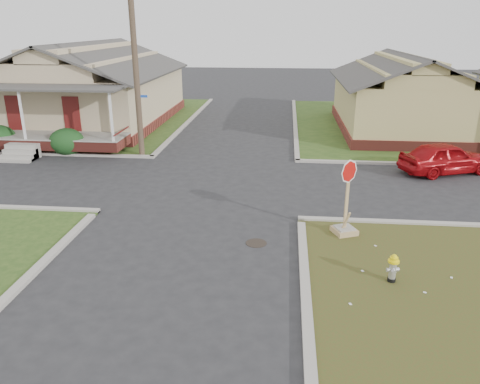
# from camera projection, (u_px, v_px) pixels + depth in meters

# --- Properties ---
(ground) EXTENTS (120.00, 120.00, 0.00)m
(ground) POSITION_uv_depth(u_px,v_px,m) (189.00, 233.00, 14.91)
(ground) COLOR #262629
(ground) RESTS_ON ground
(verge_far_left) EXTENTS (19.00, 19.00, 0.05)m
(verge_far_left) POSITION_uv_depth(u_px,v_px,m) (58.00, 118.00, 32.96)
(verge_far_left) COLOR #2B4719
(verge_far_left) RESTS_ON ground
(curbs) EXTENTS (80.00, 40.00, 0.12)m
(curbs) POSITION_uv_depth(u_px,v_px,m) (212.00, 183.00, 19.59)
(curbs) COLOR #A8A197
(curbs) RESTS_ON ground
(manhole) EXTENTS (0.64, 0.64, 0.01)m
(manhole) POSITION_uv_depth(u_px,v_px,m) (256.00, 243.00, 14.24)
(manhole) COLOR black
(manhole) RESTS_ON ground
(corner_house) EXTENTS (10.10, 15.50, 5.30)m
(corner_house) POSITION_uv_depth(u_px,v_px,m) (88.00, 89.00, 30.68)
(corner_house) COLOR maroon
(corner_house) RESTS_ON ground
(side_house_yellow) EXTENTS (7.60, 11.60, 4.70)m
(side_house_yellow) POSITION_uv_depth(u_px,v_px,m) (401.00, 95.00, 28.70)
(side_house_yellow) COLOR maroon
(side_house_yellow) RESTS_ON ground
(utility_pole) EXTENTS (1.80, 0.28, 9.00)m
(utility_pole) POSITION_uv_depth(u_px,v_px,m) (135.00, 61.00, 22.05)
(utility_pole) COLOR #403225
(utility_pole) RESTS_ON ground
(fire_hydrant) EXTENTS (0.29, 0.29, 0.77)m
(fire_hydrant) POSITION_uv_depth(u_px,v_px,m) (393.00, 267.00, 11.90)
(fire_hydrant) COLOR black
(fire_hydrant) RESTS_ON ground
(stop_sign) EXTENTS (0.69, 0.67, 2.43)m
(stop_sign) POSITION_uv_depth(u_px,v_px,m) (345.00, 218.00, 14.63)
(stop_sign) COLOR tan
(stop_sign) RESTS_ON ground
(red_sedan) EXTENTS (4.43, 2.98, 1.40)m
(red_sedan) POSITION_uv_depth(u_px,v_px,m) (446.00, 158.00, 20.73)
(red_sedan) COLOR #A90C10
(red_sedan) RESTS_ON ground
(hedge_right) EXTENTS (1.61, 1.32, 1.23)m
(hedge_right) POSITION_uv_depth(u_px,v_px,m) (67.00, 142.00, 23.69)
(hedge_right) COLOR #163C18
(hedge_right) RESTS_ON verge_far_left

